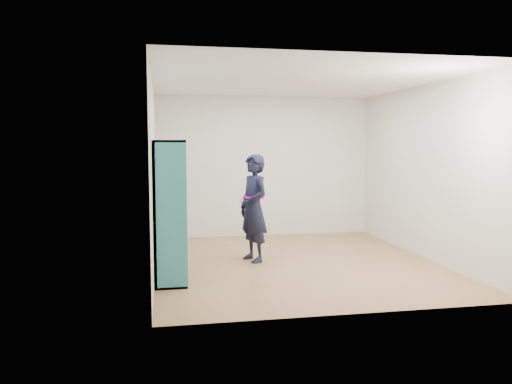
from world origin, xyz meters
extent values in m
plane|color=#936642|center=(0.00, 0.00, 0.00)|extent=(4.50, 4.50, 0.00)
plane|color=white|center=(0.00, 0.00, 2.60)|extent=(4.50, 4.50, 0.00)
cube|color=silver|center=(-2.00, 0.00, 1.30)|extent=(0.02, 4.50, 2.60)
cube|color=silver|center=(2.00, 0.00, 1.30)|extent=(0.02, 4.50, 2.60)
cube|color=silver|center=(0.00, 2.25, 1.30)|extent=(4.00, 0.02, 2.60)
cube|color=silver|center=(0.00, -2.25, 1.30)|extent=(4.00, 0.02, 2.60)
cube|color=teal|center=(-1.80, -1.04, 0.88)|extent=(0.39, 0.03, 1.76)
cube|color=teal|center=(-1.80, 0.26, 0.88)|extent=(0.39, 0.03, 1.76)
cube|color=teal|center=(-1.80, -0.39, 0.01)|extent=(0.39, 1.32, 0.03)
cube|color=teal|center=(-1.80, -0.39, 1.75)|extent=(0.39, 1.32, 0.03)
cube|color=teal|center=(-1.98, -0.39, 0.88)|extent=(0.03, 1.32, 1.76)
cube|color=teal|center=(-1.80, -0.60, 0.88)|extent=(0.36, 0.03, 1.71)
cube|color=teal|center=(-1.80, -0.18, 0.88)|extent=(0.36, 0.03, 1.71)
cube|color=teal|center=(-1.80, -0.39, 0.45)|extent=(0.36, 1.27, 0.03)
cube|color=teal|center=(-1.80, -0.39, 0.88)|extent=(0.36, 1.27, 0.03)
cube|color=teal|center=(-1.80, -0.39, 1.31)|extent=(0.36, 1.27, 0.03)
cube|color=beige|center=(-1.78, -0.82, 0.07)|extent=(0.24, 0.15, 0.06)
cube|color=black|center=(-1.76, -0.88, 0.60)|extent=(0.20, 0.18, 0.26)
cube|color=maroon|center=(-1.76, -0.88, 1.04)|extent=(0.20, 0.18, 0.28)
cube|color=silver|center=(-1.78, -0.82, 1.35)|extent=(0.24, 0.15, 0.06)
cube|color=navy|center=(-1.76, -0.46, 0.17)|extent=(0.20, 0.18, 0.25)
cube|color=brown|center=(-1.76, -0.46, 0.59)|extent=(0.20, 0.18, 0.24)
cube|color=#BFB28C|center=(-1.78, -0.40, 0.93)|extent=(0.24, 0.15, 0.06)
cube|color=#26594C|center=(-1.76, -0.46, 1.47)|extent=(0.20, 0.18, 0.30)
cube|color=beige|center=(-1.76, -0.03, 0.16)|extent=(0.20, 0.18, 0.23)
cube|color=black|center=(-1.78, 0.02, 0.51)|extent=(0.24, 0.15, 0.09)
cube|color=maroon|center=(-1.76, -0.03, 1.05)|extent=(0.20, 0.18, 0.31)
cube|color=silver|center=(-1.76, -0.03, 1.46)|extent=(0.20, 0.18, 0.27)
imported|color=black|center=(-0.58, 0.22, 0.79)|extent=(0.56, 0.67, 1.57)
torus|color=#B50D89|center=(-0.58, 0.22, 0.95)|extent=(0.42, 0.42, 0.04)
cube|color=silver|center=(-0.75, 0.24, 0.89)|extent=(0.06, 0.10, 0.14)
cube|color=black|center=(-0.75, 0.24, 0.89)|extent=(0.06, 0.10, 0.13)
camera|label=1|loc=(-1.87, -6.89, 1.71)|focal=35.00mm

